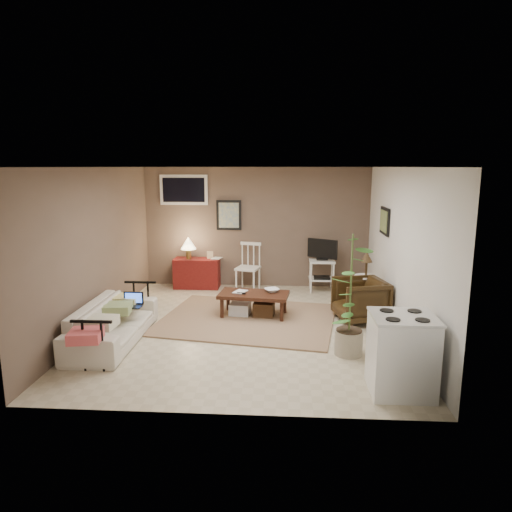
# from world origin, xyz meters

# --- Properties ---
(floor) EXTENTS (5.00, 5.00, 0.00)m
(floor) POSITION_xyz_m (0.00, 0.00, 0.00)
(floor) COLOR #C1B293
(floor) RESTS_ON ground
(art_back) EXTENTS (0.50, 0.03, 0.60)m
(art_back) POSITION_xyz_m (-0.55, 2.48, 1.45)
(art_back) COLOR black
(art_right) EXTENTS (0.03, 0.60, 0.45)m
(art_right) POSITION_xyz_m (2.23, 1.05, 1.52)
(art_right) COLOR black
(window) EXTENTS (0.96, 0.03, 0.60)m
(window) POSITION_xyz_m (-1.45, 2.48, 1.95)
(window) COLOR silver
(rug) EXTENTS (2.99, 2.55, 0.03)m
(rug) POSITION_xyz_m (-0.00, 0.34, 0.01)
(rug) COLOR #8A6B50
(rug) RESTS_ON floor
(coffee_table) EXTENTS (1.17, 0.70, 0.42)m
(coffee_table) POSITION_xyz_m (0.08, 0.50, 0.23)
(coffee_table) COLOR #3A1B0F
(coffee_table) RESTS_ON floor
(sofa) EXTENTS (0.55, 1.90, 0.74)m
(sofa) POSITION_xyz_m (-1.80, -0.70, 0.37)
(sofa) COLOR beige
(sofa) RESTS_ON floor
(sofa_pillows) EXTENTS (0.36, 1.80, 0.13)m
(sofa_pillows) POSITION_xyz_m (-1.75, -0.92, 0.46)
(sofa_pillows) COLOR beige
(sofa_pillows) RESTS_ON sofa
(sofa_end_rails) EXTENTS (0.51, 1.89, 0.64)m
(sofa_end_rails) POSITION_xyz_m (-1.69, -0.70, 0.32)
(sofa_end_rails) COLOR black
(sofa_end_rails) RESTS_ON floor
(laptop) EXTENTS (0.29, 0.21, 0.20)m
(laptop) POSITION_xyz_m (-1.62, -0.37, 0.48)
(laptop) COLOR black
(laptop) RESTS_ON sofa
(red_console) EXTENTS (0.90, 0.40, 1.04)m
(red_console) POSITION_xyz_m (-1.20, 2.25, 0.36)
(red_console) COLOR maroon
(red_console) RESTS_ON floor
(spindle_chair) EXTENTS (0.51, 0.51, 0.93)m
(spindle_chair) POSITION_xyz_m (-0.14, 2.15, 0.44)
(spindle_chair) COLOR silver
(spindle_chair) RESTS_ON floor
(tv_stand) EXTENTS (0.55, 0.40, 1.03)m
(tv_stand) POSITION_xyz_m (1.30, 2.14, 0.55)
(tv_stand) COLOR silver
(tv_stand) RESTS_ON floor
(side_table) EXTENTS (0.38, 0.38, 1.02)m
(side_table) POSITION_xyz_m (1.93, 0.91, 0.63)
(side_table) COLOR silver
(side_table) RESTS_ON floor
(armchair) EXTENTS (0.83, 0.86, 0.75)m
(armchair) POSITION_xyz_m (1.77, 0.40, 0.38)
(armchair) COLOR black
(armchair) RESTS_ON floor
(potted_plant) EXTENTS (0.40, 0.40, 1.61)m
(potted_plant) POSITION_xyz_m (1.42, -0.94, 0.86)
(potted_plant) COLOR #A29880
(potted_plant) RESTS_ON floor
(stove) EXTENTS (0.67, 0.62, 0.87)m
(stove) POSITION_xyz_m (1.84, -1.91, 0.43)
(stove) COLOR white
(stove) RESTS_ON floor
(bowl) EXTENTS (0.23, 0.14, 0.23)m
(bowl) POSITION_xyz_m (0.37, 0.60, 0.51)
(bowl) COLOR #3A1B0F
(bowl) RESTS_ON coffee_table
(book_table) EXTENTS (0.17, 0.09, 0.24)m
(book_table) POSITION_xyz_m (-0.22, 0.56, 0.52)
(book_table) COLOR #3A1B0F
(book_table) RESTS_ON coffee_table
(book_console) EXTENTS (0.18, 0.06, 0.24)m
(book_console) POSITION_xyz_m (-0.86, 2.26, 0.72)
(book_console) COLOR #3A1B0F
(book_console) RESTS_ON red_console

